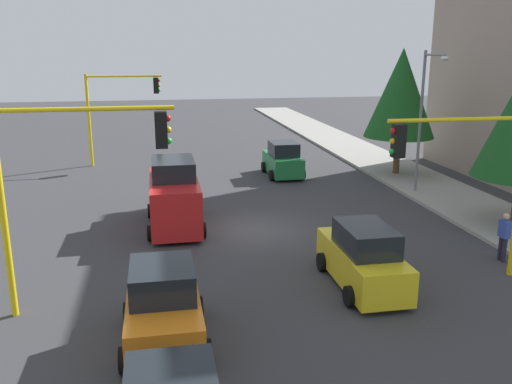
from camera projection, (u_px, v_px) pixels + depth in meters
name	position (u px, v px, depth m)	size (l,w,h in m)	color
ground_plane	(249.00, 229.00, 21.75)	(120.00, 120.00, 0.00)	#353538
sidewalk_kerb	(429.00, 186.00, 28.34)	(80.00, 4.00, 0.15)	gray
traffic_signal_near_right	(71.00, 168.00, 14.01)	(0.36, 4.59, 5.70)	yellow
traffic_signal_far_right	(118.00, 101.00, 33.03)	(0.36, 4.59, 5.62)	yellow
traffic_signal_near_left	(468.00, 164.00, 16.10)	(0.36, 4.59, 5.20)	yellow
street_lamp_curbside	(425.00, 108.00, 25.70)	(2.15, 0.28, 7.00)	slate
tree_roadside_mid	(401.00, 93.00, 29.93)	(3.92, 3.92, 7.15)	brown
delivery_van_red	(174.00, 196.00, 21.77)	(4.80, 2.22, 2.77)	red
car_green	(283.00, 160.00, 30.82)	(3.66, 1.98, 1.98)	#1E7238
car_orange	(164.00, 309.00, 13.15)	(3.63, 2.07, 1.98)	orange
car_yellow	(363.00, 258.00, 16.34)	(4.18, 1.92, 1.98)	yellow
pedestrian_crossing	(504.00, 236.00, 18.28)	(0.40, 0.24, 1.70)	#262638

